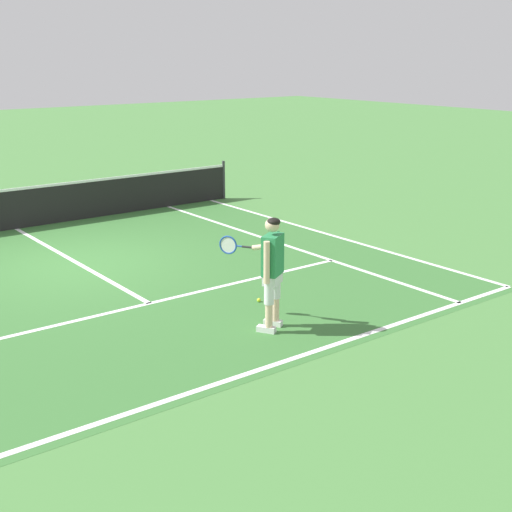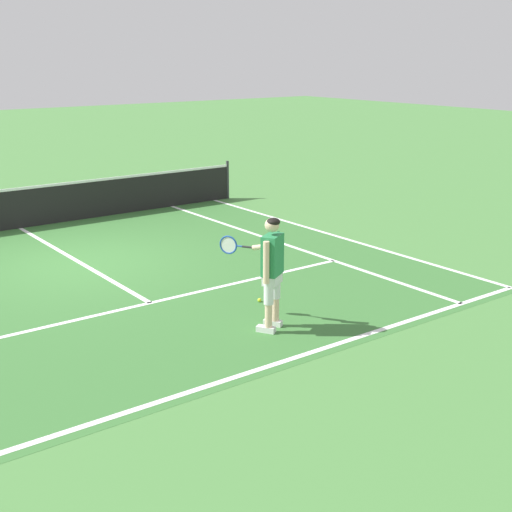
# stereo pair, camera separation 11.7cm
# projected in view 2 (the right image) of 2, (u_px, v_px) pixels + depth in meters

# --- Properties ---
(ground_plane) EXTENTS (80.00, 80.00, 0.00)m
(ground_plane) POSITION_uv_depth(u_px,v_px,m) (81.00, 263.00, 13.75)
(ground_plane) COLOR #477F3D
(court_inner_surface) EXTENTS (10.98, 9.90, 0.00)m
(court_inner_surface) POSITION_uv_depth(u_px,v_px,m) (107.00, 278.00, 12.83)
(court_inner_surface) COLOR #387033
(court_inner_surface) RESTS_ON ground
(line_baseline) EXTENTS (10.98, 0.10, 0.01)m
(line_baseline) POSITION_uv_depth(u_px,v_px,m) (263.00, 368.00, 9.17)
(line_baseline) COLOR white
(line_baseline) RESTS_ON ground
(line_service) EXTENTS (8.23, 0.10, 0.01)m
(line_service) POSITION_uv_depth(u_px,v_px,m) (150.00, 303.00, 11.56)
(line_service) COLOR white
(line_service) RESTS_ON ground
(line_centre_service) EXTENTS (0.10, 6.40, 0.01)m
(line_centre_service) POSITION_uv_depth(u_px,v_px,m) (74.00, 259.00, 14.02)
(line_centre_service) COLOR white
(line_centre_service) RESTS_ON ground
(line_singles_right) EXTENTS (0.10, 9.50, 0.01)m
(line_singles_right) POSITION_uv_depth(u_px,v_px,m) (282.00, 243.00, 15.19)
(line_singles_right) COLOR white
(line_singles_right) RESTS_ON ground
(line_doubles_right) EXTENTS (0.10, 9.50, 0.01)m
(line_doubles_right) POSITION_uv_depth(u_px,v_px,m) (329.00, 234.00, 15.97)
(line_doubles_right) COLOR white
(line_doubles_right) RESTS_ON ground
(tennis_net) EXTENTS (11.96, 0.08, 1.07)m
(tennis_net) POSITION_uv_depth(u_px,v_px,m) (18.00, 208.00, 16.35)
(tennis_net) COLOR #333338
(tennis_net) RESTS_ON ground
(tennis_player) EXTENTS (0.55, 1.22, 1.71)m
(tennis_player) POSITION_uv_depth(u_px,v_px,m) (271.00, 266.00, 10.21)
(tennis_player) COLOR white
(tennis_player) RESTS_ON ground
(tennis_ball_near_feet) EXTENTS (0.07, 0.07, 0.07)m
(tennis_ball_near_feet) POSITION_uv_depth(u_px,v_px,m) (260.00, 300.00, 11.60)
(tennis_ball_near_feet) COLOR #CCE02D
(tennis_ball_near_feet) RESTS_ON ground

